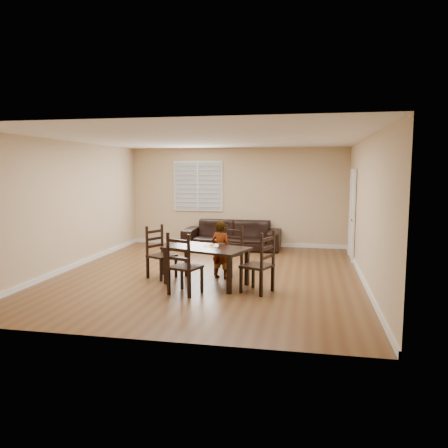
{
  "coord_description": "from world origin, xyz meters",
  "views": [
    {
      "loc": [
        1.95,
        -8.41,
        2.09
      ],
      "look_at": [
        0.26,
        0.26,
        1.0
      ],
      "focal_mm": 35.0,
      "sensor_mm": 36.0,
      "label": 1
    }
  ],
  "objects_px": {
    "dining_table": "(206,252)",
    "chair_left": "(157,254)",
    "chair_far": "(181,267)",
    "child": "(221,250)",
    "chair_right": "(264,265)",
    "donut": "(212,245)",
    "sofa": "(232,235)",
    "chair_near": "(232,252)"
  },
  "relations": [
    {
      "from": "chair_near",
      "to": "child",
      "type": "distance_m",
      "value": 0.43
    },
    {
      "from": "chair_left",
      "to": "donut",
      "type": "height_order",
      "value": "chair_left"
    },
    {
      "from": "chair_left",
      "to": "child",
      "type": "relative_size",
      "value": 0.91
    },
    {
      "from": "dining_table",
      "to": "donut",
      "type": "height_order",
      "value": "donut"
    },
    {
      "from": "child",
      "to": "chair_far",
      "type": "bearing_deg",
      "value": 91.22
    },
    {
      "from": "chair_far",
      "to": "chair_left",
      "type": "distance_m",
      "value": 1.41
    },
    {
      "from": "chair_left",
      "to": "chair_right",
      "type": "xyz_separation_m",
      "value": [
        2.17,
        -0.76,
        0.02
      ]
    },
    {
      "from": "chair_far",
      "to": "sofa",
      "type": "height_order",
      "value": "chair_far"
    },
    {
      "from": "chair_far",
      "to": "child",
      "type": "xyz_separation_m",
      "value": [
        0.43,
        1.28,
        0.08
      ]
    },
    {
      "from": "chair_near",
      "to": "chair_left",
      "type": "relative_size",
      "value": 0.97
    },
    {
      "from": "chair_far",
      "to": "chair_left",
      "type": "bearing_deg",
      "value": -36.02
    },
    {
      "from": "dining_table",
      "to": "child",
      "type": "height_order",
      "value": "child"
    },
    {
      "from": "chair_right",
      "to": "child",
      "type": "distance_m",
      "value": 1.28
    },
    {
      "from": "donut",
      "to": "chair_left",
      "type": "bearing_deg",
      "value": 168.76
    },
    {
      "from": "chair_far",
      "to": "child",
      "type": "height_order",
      "value": "child"
    },
    {
      "from": "donut",
      "to": "sofa",
      "type": "bearing_deg",
      "value": 93.99
    },
    {
      "from": "donut",
      "to": "child",
      "type": "bearing_deg",
      "value": 74.38
    },
    {
      "from": "chair_far",
      "to": "donut",
      "type": "height_order",
      "value": "chair_far"
    },
    {
      "from": "chair_right",
      "to": "donut",
      "type": "bearing_deg",
      "value": -94.7
    },
    {
      "from": "dining_table",
      "to": "chair_left",
      "type": "height_order",
      "value": "chair_left"
    },
    {
      "from": "donut",
      "to": "sofa",
      "type": "xyz_separation_m",
      "value": [
        -0.25,
        3.55,
        -0.34
      ]
    },
    {
      "from": "chair_right",
      "to": "child",
      "type": "relative_size",
      "value": 0.96
    },
    {
      "from": "dining_table",
      "to": "sofa",
      "type": "relative_size",
      "value": 0.65
    },
    {
      "from": "dining_table",
      "to": "chair_far",
      "type": "distance_m",
      "value": 0.82
    },
    {
      "from": "chair_far",
      "to": "child",
      "type": "bearing_deg",
      "value": -90.17
    },
    {
      "from": "chair_far",
      "to": "sofa",
      "type": "bearing_deg",
      "value": -72.71
    },
    {
      "from": "donut",
      "to": "dining_table",
      "type": "bearing_deg",
      "value": -114.82
    },
    {
      "from": "chair_left",
      "to": "child",
      "type": "xyz_separation_m",
      "value": [
        1.25,
        0.13,
        0.1
      ]
    },
    {
      "from": "chair_far",
      "to": "chair_left",
      "type": "relative_size",
      "value": 1.04
    },
    {
      "from": "chair_right",
      "to": "sofa",
      "type": "xyz_separation_m",
      "value": [
        -1.27,
        4.08,
        -0.11
      ]
    },
    {
      "from": "dining_table",
      "to": "donut",
      "type": "bearing_deg",
      "value": 83.66
    },
    {
      "from": "chair_left",
      "to": "chair_far",
      "type": "bearing_deg",
      "value": -116.75
    },
    {
      "from": "chair_far",
      "to": "child",
      "type": "relative_size",
      "value": 0.95
    },
    {
      "from": "chair_near",
      "to": "chair_left",
      "type": "bearing_deg",
      "value": -134.21
    },
    {
      "from": "chair_right",
      "to": "donut",
      "type": "distance_m",
      "value": 1.17
    },
    {
      "from": "donut",
      "to": "chair_near",
      "type": "bearing_deg",
      "value": 71.83
    },
    {
      "from": "dining_table",
      "to": "chair_right",
      "type": "relative_size",
      "value": 1.56
    },
    {
      "from": "child",
      "to": "dining_table",
      "type": "bearing_deg",
      "value": 91.21
    },
    {
      "from": "chair_left",
      "to": "chair_near",
      "type": "bearing_deg",
      "value": -41.97
    },
    {
      "from": "donut",
      "to": "sofa",
      "type": "height_order",
      "value": "sofa"
    },
    {
      "from": "chair_near",
      "to": "chair_far",
      "type": "height_order",
      "value": "chair_far"
    },
    {
      "from": "chair_left",
      "to": "donut",
      "type": "distance_m",
      "value": 1.2
    }
  ]
}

